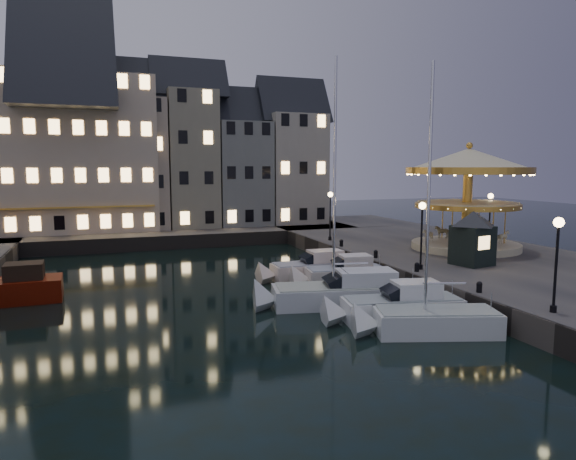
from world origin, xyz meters
name	(u,v)px	position (x,y,z in m)	size (l,w,h in m)	color
ground	(320,304)	(0.00, 0.00, 0.00)	(160.00, 160.00, 0.00)	black
quay_east	(458,259)	(14.00, 6.00, 0.65)	(16.00, 56.00, 1.30)	#474442
quay_north	(138,236)	(-8.00, 28.00, 0.65)	(44.00, 12.00, 1.30)	#474442
quaywall_e	(364,266)	(6.00, 6.00, 0.65)	(0.15, 44.00, 1.30)	#47423A
quaywall_n	(165,243)	(-6.00, 22.00, 0.65)	(48.00, 0.15, 1.30)	#47423A
streetlamp_a	(557,251)	(7.20, -9.00, 4.02)	(0.44, 0.44, 4.17)	black
streetlamp_b	(422,226)	(7.20, 1.00, 4.02)	(0.44, 0.44, 4.17)	black
streetlamp_c	(330,209)	(7.20, 14.50, 4.02)	(0.44, 0.44, 4.17)	black
streetlamp_d	(490,211)	(18.50, 8.00, 4.02)	(0.44, 0.44, 4.17)	black
bollard_a	(479,286)	(6.60, -5.00, 1.60)	(0.30, 0.30, 0.57)	black
bollard_b	(417,267)	(6.60, 0.50, 1.60)	(0.30, 0.30, 0.57)	black
bollard_c	(376,254)	(6.60, 5.50, 1.60)	(0.30, 0.30, 0.57)	black
bollard_d	(341,243)	(6.60, 11.00, 1.60)	(0.30, 0.30, 0.57)	black
townhouse_na	(9,165)	(-19.50, 30.00, 7.78)	(5.50, 8.00, 12.80)	gray
townhouse_nb	(70,160)	(-14.05, 30.00, 8.28)	(6.16, 8.00, 13.80)	#98976C
townhouse_nc	(134,155)	(-8.00, 30.00, 8.78)	(6.82, 8.00, 14.80)	tan
townhouse_nd	(190,151)	(-2.25, 30.00, 9.28)	(5.50, 8.00, 15.80)	gray
townhouse_ne	(239,165)	(3.20, 30.00, 7.78)	(6.16, 8.00, 12.80)	slate
townhouse_nf	(291,161)	(9.25, 30.00, 8.28)	(6.82, 8.00, 13.80)	#A59F8C
hotel_corner	(70,145)	(-14.00, 30.00, 9.78)	(17.60, 9.00, 16.80)	beige
motorboat_a	(424,323)	(2.44, -6.33, 0.54)	(6.63, 3.90, 10.99)	silver
motorboat_b	(394,308)	(2.27, -4.04, 0.64)	(7.02, 3.07, 2.15)	silver
motorboat_c	(341,293)	(1.01, -0.61, 0.68)	(9.39, 4.15, 12.44)	silver
motorboat_d	(339,276)	(3.04, 3.85, 0.63)	(6.25, 2.75, 2.15)	beige
motorboat_e	(310,270)	(1.88, 6.12, 0.64)	(7.00, 2.05, 2.15)	beige
carousel	(468,179)	(15.05, 6.59, 6.67)	(9.31, 9.31, 8.15)	beige
ticket_kiosk	(473,229)	(11.19, 1.17, 3.65)	(3.38, 3.38, 3.96)	black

